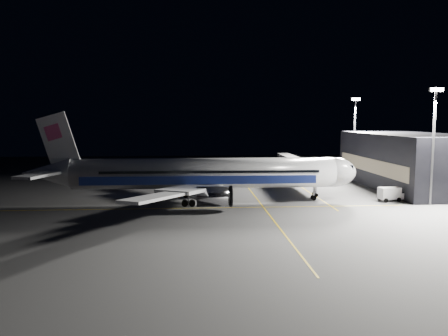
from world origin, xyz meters
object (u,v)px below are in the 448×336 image
at_px(jet_bridge, 299,166).
at_px(service_truck, 392,194).
at_px(floodlight_mast_north, 355,130).
at_px(floodlight_mast_south, 434,135).
at_px(safety_cone_a, 177,193).
at_px(safety_cone_c, 179,196).
at_px(baggage_tug, 201,186).
at_px(safety_cone_b, 231,188).
at_px(airliner, 199,174).

relative_size(jet_bridge, service_truck, 6.45).
bearing_deg(floodlight_mast_north, floodlight_mast_south, -90.00).
bearing_deg(safety_cone_a, floodlight_mast_north, 27.76).
height_order(safety_cone_a, safety_cone_c, safety_cone_c).
xyz_separation_m(floodlight_mast_north, baggage_tug, (-40.60, -18.28, -11.55)).
bearing_deg(floodlight_mast_south, safety_cone_b, 149.52).
height_order(floodlight_mast_north, safety_cone_a, floodlight_mast_north).
distance_m(floodlight_mast_south, safety_cone_a, 49.10).
xyz_separation_m(jet_bridge, safety_cone_a, (-27.45, -9.99, -4.31)).
xyz_separation_m(service_truck, safety_cone_b, (-28.78, 15.91, -1.11)).
bearing_deg(floodlight_mast_south, baggage_tug, 154.09).
distance_m(airliner, baggage_tug, 14.39).
height_order(airliner, service_truck, airliner).
bearing_deg(jet_bridge, service_truck, -57.38).
bearing_deg(safety_cone_b, floodlight_mast_south, -30.48).
bearing_deg(service_truck, jet_bridge, 112.04).
height_order(baggage_tug, safety_cone_b, baggage_tug).
relative_size(jet_bridge, safety_cone_c, 61.13).
bearing_deg(baggage_tug, safety_cone_b, -16.41).
bearing_deg(safety_cone_b, jet_bridge, 14.22).
xyz_separation_m(airliner, safety_cone_a, (-4.38, 8.06, -4.90)).
height_order(floodlight_mast_north, baggage_tug, floodlight_mast_north).
xyz_separation_m(airliner, safety_cone_b, (7.08, 14.00, -4.90)).
bearing_deg(safety_cone_a, safety_cone_b, 27.40).
relative_size(floodlight_mast_south, safety_cone_b, 38.56).
height_order(jet_bridge, safety_cone_b, jet_bridge).
height_order(floodlight_mast_south, safety_cone_c, floodlight_mast_south).
xyz_separation_m(airliner, floodlight_mast_south, (41.08, -6.01, 7.21)).
bearing_deg(safety_cone_a, airliner, -61.51).
height_order(floodlight_mast_south, service_truck, floodlight_mast_south).
bearing_deg(safety_cone_a, baggage_tug, 49.29).
distance_m(safety_cone_b, safety_cone_c, 14.84).
bearing_deg(safety_cone_b, baggage_tug, -177.46).
distance_m(jet_bridge, safety_cone_a, 29.53).
distance_m(floodlight_mast_south, safety_cone_b, 41.27).
bearing_deg(jet_bridge, floodlight_mast_south, -53.21).
relative_size(baggage_tug, safety_cone_b, 5.48).
bearing_deg(floodlight_mast_south, floodlight_mast_north, 90.00).
bearing_deg(safety_cone_c, jet_bridge, 27.53).
height_order(floodlight_mast_north, safety_cone_c, floodlight_mast_north).
distance_m(jet_bridge, floodlight_mast_south, 31.05).
distance_m(jet_bridge, safety_cone_c, 30.71).
distance_m(airliner, floodlight_mast_north, 52.56).
bearing_deg(jet_bridge, safety_cone_a, -160.00).
distance_m(floodlight_mast_north, safety_cone_b, 40.32).
relative_size(airliner, safety_cone_a, 114.56).
height_order(floodlight_mast_south, safety_cone_b, floodlight_mast_south).
bearing_deg(baggage_tug, airliner, -110.96).
distance_m(floodlight_mast_north, safety_cone_c, 54.32).
height_order(service_truck, safety_cone_a, service_truck).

